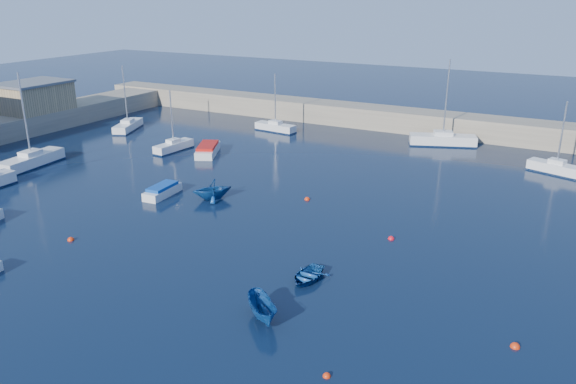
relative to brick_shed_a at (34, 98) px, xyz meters
The scene contains 19 objects.
ground 48.55m from the brick_shed_a, 29.74° to the right, with size 220.00×220.00×0.00m, color black.
back_wall 47.50m from the brick_shed_a, 27.65° to the left, with size 96.00×4.50×2.60m, color gray.
brick_shed_a is the anchor object (origin of this frame).
sailboat_2 17.93m from the brick_shed_a, 40.84° to the right, with size 2.83×7.37×9.45m.
sailboat_3 22.47m from the brick_shed_a, ahead, with size 1.86×5.13×6.74m.
sailboat_4 12.25m from the brick_shed_a, 25.99° to the left, with size 3.94×6.40×8.14m.
sailboat_5 30.86m from the brick_shed_a, 26.26° to the left, with size 5.59×2.12×7.25m.
sailboat_6 50.87m from the brick_shed_a, 19.34° to the left, with size 7.71×4.58×9.76m.
sailboat_7 61.42m from the brick_shed_a, 10.41° to the left, with size 5.48×3.12×7.11m.
motorboat_1 33.18m from the brick_shed_a, 21.28° to the right, with size 1.72×4.10×0.98m.
motorboat_2 26.51m from the brick_shed_a, ahead, with size 4.02×5.65×1.11m.
dinghy_center 52.57m from the brick_shed_a, 21.98° to the right, with size 2.17×3.04×0.63m, color navy.
dinghy_left 36.74m from the brick_shed_a, 16.83° to the right, with size 2.88×3.34×1.76m, color navy.
dinghy_right 54.51m from the brick_shed_a, 27.01° to the right, with size 1.22×3.25×1.26m, color navy.
buoy_0 38.56m from the brick_shed_a, 35.72° to the right, with size 0.49×0.49×0.49m, color red.
buoy_1 52.58m from the brick_shed_a, 12.46° to the right, with size 0.47×0.47×0.47m, color red.
buoy_2 64.44m from the brick_shed_a, 18.94° to the right, with size 0.49×0.49×0.49m, color red.
buoy_3 43.00m from the brick_shed_a, ahead, with size 0.48×0.48×0.48m, color red.
buoy_5 60.26m from the brick_shed_a, 27.12° to the right, with size 0.38×0.38×0.38m, color red.
Camera 1 is at (20.15, -23.14, 16.67)m, focal length 35.00 mm.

